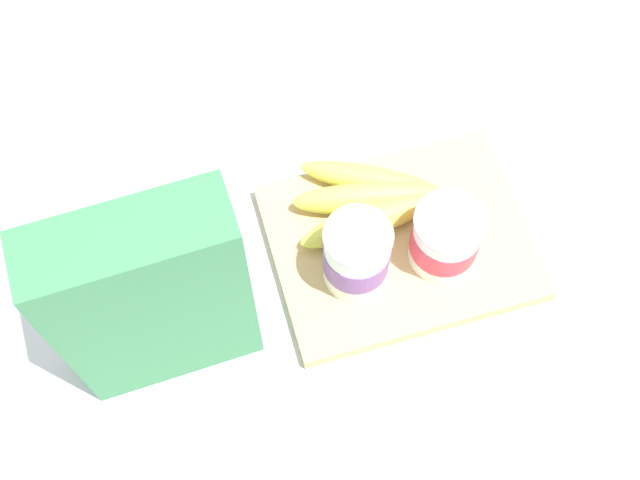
# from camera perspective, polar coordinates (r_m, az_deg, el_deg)

# --- Properties ---
(ground_plane) EXTENTS (2.40, 2.40, 0.00)m
(ground_plane) POSITION_cam_1_polar(r_m,az_deg,el_deg) (0.94, 5.46, -0.44)
(ground_plane) COLOR silver
(cutting_board) EXTENTS (0.28, 0.22, 0.02)m
(cutting_board) POSITION_cam_1_polar(r_m,az_deg,el_deg) (0.93, 5.52, -0.17)
(cutting_board) COLOR tan
(cutting_board) RESTS_ON ground_plane
(cereal_box) EXTENTS (0.18, 0.07, 0.27)m
(cereal_box) POSITION_cam_1_polar(r_m,az_deg,el_deg) (0.78, -11.38, -4.06)
(cereal_box) COLOR #38844C
(cereal_box) RESTS_ON ground_plane
(yogurt_cup_front) EXTENTS (0.08, 0.08, 0.08)m
(yogurt_cup_front) POSITION_cam_1_polar(r_m,az_deg,el_deg) (0.88, 8.61, 0.13)
(yogurt_cup_front) COLOR white
(yogurt_cup_front) RESTS_ON cutting_board
(yogurt_cup_back) EXTENTS (0.07, 0.07, 0.10)m
(yogurt_cup_back) POSITION_cam_1_polar(r_m,az_deg,el_deg) (0.86, 2.52, -1.08)
(yogurt_cup_back) COLOR white
(yogurt_cup_back) RESTS_ON cutting_board
(banana_bunch) EXTENTS (0.18, 0.13, 0.04)m
(banana_bunch) POSITION_cam_1_polar(r_m,az_deg,el_deg) (0.92, 3.52, 2.78)
(banana_bunch) COLOR #E7E04E
(banana_bunch) RESTS_ON cutting_board
(spoon) EXTENTS (0.11, 0.10, 0.01)m
(spoon) POSITION_cam_1_polar(r_m,az_deg,el_deg) (1.00, 13.89, 4.39)
(spoon) COLOR silver
(spoon) RESTS_ON ground_plane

